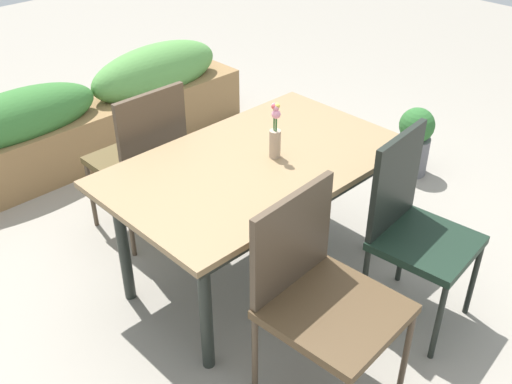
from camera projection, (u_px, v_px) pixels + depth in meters
ground_plane at (252, 260)px, 3.40m from camera, size 12.00×12.00×0.00m
dining_table at (256, 172)px, 2.96m from camera, size 1.50×0.90×0.71m
chair_near_right at (413, 222)px, 2.78m from camera, size 0.47×0.47×0.97m
chair_far_side at (142, 154)px, 3.34m from camera, size 0.45×0.45×0.95m
chair_near_left at (319, 290)px, 2.39m from camera, size 0.53×0.53×0.94m
flower_vase at (275, 134)px, 2.89m from camera, size 0.06×0.06×0.29m
planter_box at (97, 114)px, 4.26m from camera, size 2.43×0.40×0.71m
potted_plant at (415, 140)px, 4.08m from camera, size 0.24×0.24×0.49m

